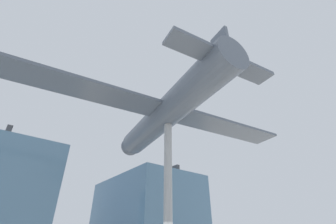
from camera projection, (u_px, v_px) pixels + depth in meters
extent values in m
cube|color=#383A3F|center=(1.00, 152.00, 20.07)|extent=(0.36, 12.16, 0.60)
cube|color=slate|center=(146.00, 217.00, 26.13)|extent=(8.46, 12.80, 8.29)
cube|color=#383A3F|center=(147.00, 178.00, 28.36)|extent=(0.36, 12.16, 0.60)
cylinder|color=#999EA3|center=(168.00, 191.00, 12.07)|extent=(0.47, 0.47, 8.00)
cylinder|color=#4C5666|center=(168.00, 112.00, 14.54)|extent=(3.72, 12.28, 1.86)
cube|color=#4C5666|center=(168.00, 112.00, 14.54)|extent=(18.55, 4.80, 0.18)
cube|color=#4C5666|center=(223.00, 60.00, 10.56)|extent=(5.99, 1.90, 0.18)
cube|color=#4C5666|center=(220.00, 46.00, 11.01)|extent=(0.35, 1.11, 1.72)
cone|color=#4C5666|center=(132.00, 145.00, 19.50)|extent=(1.71, 1.18, 1.58)
sphere|color=black|center=(129.00, 147.00, 20.00)|extent=(0.44, 0.44, 0.44)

